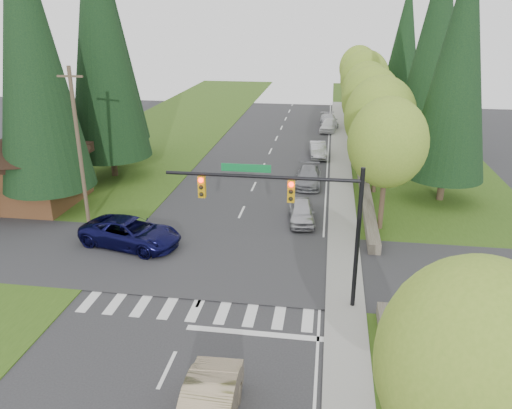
% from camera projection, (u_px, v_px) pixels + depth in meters
% --- Properties ---
extents(ground, '(120.00, 120.00, 0.00)m').
position_uv_depth(ground, '(175.00, 353.00, 20.14)').
color(ground, '#28282B').
rests_on(ground, ground).
extents(grass_east, '(14.00, 110.00, 0.06)m').
position_uv_depth(grass_east, '(425.00, 199.00, 36.81)').
color(grass_east, '#315015').
rests_on(grass_east, ground).
extents(grass_west, '(14.00, 110.00, 0.06)m').
position_uv_depth(grass_west, '(93.00, 182.00, 40.39)').
color(grass_west, '#315015').
rests_on(grass_west, ground).
extents(cross_street, '(120.00, 8.00, 0.10)m').
position_uv_depth(cross_street, '(218.00, 262.00, 27.53)').
color(cross_street, '#28282B').
rests_on(cross_street, ground).
extents(sidewalk_east, '(1.80, 80.00, 0.13)m').
position_uv_depth(sidewalk_east, '(342.00, 186.00, 39.48)').
color(sidewalk_east, gray).
rests_on(sidewalk_east, ground).
extents(curb_east, '(0.20, 80.00, 0.13)m').
position_uv_depth(curb_east, '(331.00, 185.00, 39.60)').
color(curb_east, gray).
rests_on(curb_east, ground).
extents(stone_wall_north, '(0.70, 40.00, 0.70)m').
position_uv_depth(stone_wall_north, '(359.00, 156.00, 46.53)').
color(stone_wall_north, '#4C4438').
rests_on(stone_wall_north, ground).
extents(traffic_signal, '(8.70, 0.37, 6.80)m').
position_uv_depth(traffic_signal, '(295.00, 205.00, 21.91)').
color(traffic_signal, black).
rests_on(traffic_signal, ground).
extents(brown_building, '(8.40, 8.40, 5.40)m').
position_uv_depth(brown_building, '(29.00, 161.00, 34.93)').
color(brown_building, '#4C2D19').
rests_on(brown_building, ground).
extents(utility_pole, '(1.60, 0.24, 10.00)m').
position_uv_depth(utility_pole, '(79.00, 147.00, 30.69)').
color(utility_pole, '#473828').
rests_on(utility_pole, ground).
extents(decid_tree_0, '(4.80, 4.80, 8.37)m').
position_uv_depth(decid_tree_0, '(388.00, 143.00, 29.80)').
color(decid_tree_0, '#38281C').
rests_on(decid_tree_0, ground).
extents(decid_tree_1, '(5.20, 5.20, 8.80)m').
position_uv_depth(decid_tree_1, '(380.00, 117.00, 36.17)').
color(decid_tree_1, '#38281C').
rests_on(decid_tree_1, ground).
extents(decid_tree_2, '(5.00, 5.00, 8.82)m').
position_uv_depth(decid_tree_2, '(371.00, 100.00, 42.62)').
color(decid_tree_2, '#38281C').
rests_on(decid_tree_2, ground).
extents(decid_tree_3, '(5.00, 5.00, 8.55)m').
position_uv_depth(decid_tree_3, '(367.00, 91.00, 49.16)').
color(decid_tree_3, '#38281C').
rests_on(decid_tree_3, ground).
extents(decid_tree_4, '(5.40, 5.40, 9.18)m').
position_uv_depth(decid_tree_4, '(365.00, 78.00, 55.47)').
color(decid_tree_4, '#38281C').
rests_on(decid_tree_4, ground).
extents(decid_tree_5, '(4.80, 4.80, 8.30)m').
position_uv_depth(decid_tree_5, '(360.00, 76.00, 62.15)').
color(decid_tree_5, '#38281C').
rests_on(decid_tree_5, ground).
extents(decid_tree_6, '(5.20, 5.20, 8.86)m').
position_uv_depth(decid_tree_6, '(358.00, 68.00, 68.48)').
color(decid_tree_6, '#38281C').
rests_on(decid_tree_6, ground).
extents(decid_tree_south, '(4.60, 4.60, 7.92)m').
position_uv_depth(decid_tree_south, '(475.00, 366.00, 11.43)').
color(decid_tree_south, '#38281C').
rests_on(decid_tree_south, ground).
extents(conifer_w_a, '(6.12, 6.12, 19.80)m').
position_uv_depth(conifer_w_a, '(30.00, 49.00, 30.99)').
color(conifer_w_a, '#38281C').
rests_on(conifer_w_a, ground).
extents(conifer_w_b, '(5.44, 5.44, 17.80)m').
position_uv_depth(conifer_w_b, '(25.00, 59.00, 35.46)').
color(conifer_w_b, '#38281C').
rests_on(conifer_w_b, ground).
extents(conifer_w_c, '(6.46, 6.46, 20.80)m').
position_uv_depth(conifer_w_c, '(100.00, 35.00, 38.06)').
color(conifer_w_c, '#38281C').
rests_on(conifer_w_c, ground).
extents(conifer_w_e, '(5.78, 5.78, 18.80)m').
position_uv_depth(conifer_w_e, '(110.00, 44.00, 44.23)').
color(conifer_w_e, '#38281C').
rests_on(conifer_w_e, ground).
extents(conifer_e_a, '(5.44, 5.44, 17.80)m').
position_uv_depth(conifer_e_a, '(459.00, 62.00, 33.17)').
color(conifer_e_a, '#38281C').
rests_on(conifer_e_a, ground).
extents(conifer_e_b, '(6.12, 6.12, 19.80)m').
position_uv_depth(conifer_e_b, '(437.00, 37.00, 45.60)').
color(conifer_e_b, '#38281C').
rests_on(conifer_e_b, ground).
extents(conifer_e_c, '(5.10, 5.10, 16.80)m').
position_uv_depth(conifer_e_c, '(404.00, 45.00, 59.20)').
color(conifer_e_c, '#38281C').
rests_on(conifer_e_c, ground).
extents(suv_navy, '(6.48, 4.08, 1.67)m').
position_uv_depth(suv_navy, '(131.00, 233.00, 29.18)').
color(suv_navy, '#0A0B36').
rests_on(suv_navy, ground).
extents(parked_car_a, '(2.04, 4.18, 1.37)m').
position_uv_depth(parked_car_a, '(302.00, 212.00, 32.62)').
color(parked_car_a, '#B2B2B7').
rests_on(parked_car_a, ground).
extents(parked_car_b, '(1.95, 4.72, 1.37)m').
position_uv_depth(parked_car_b, '(309.00, 177.00, 39.65)').
color(parked_car_b, gray).
rests_on(parked_car_b, ground).
extents(parked_car_c, '(1.94, 4.35, 1.39)m').
position_uv_depth(parked_car_c, '(318.00, 150.00, 47.46)').
color(parked_car_c, '#AAAAAE').
rests_on(parked_car_c, ground).
extents(parked_car_d, '(2.21, 4.42, 1.45)m').
position_uv_depth(parked_car_d, '(329.00, 125.00, 57.75)').
color(parked_car_d, white).
rests_on(parked_car_d, ground).
extents(parked_car_e, '(2.46, 4.97, 1.39)m').
position_uv_depth(parked_car_e, '(329.00, 121.00, 60.41)').
color(parked_car_e, silver).
rests_on(parked_car_e, ground).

